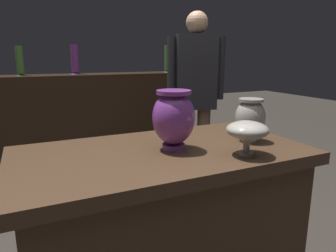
{
  "coord_description": "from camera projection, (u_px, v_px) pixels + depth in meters",
  "views": [
    {
      "loc": [
        -0.49,
        -1.11,
        1.18
      ],
      "look_at": [
        0.02,
        -0.01,
        0.9
      ],
      "focal_mm": 32.63,
      "sensor_mm": 36.0,
      "label": 1
    }
  ],
  "objects": [
    {
      "name": "display_plinth",
      "position": [
        163.0,
        235.0,
        1.36
      ],
      "size": [
        1.2,
        0.64,
        0.8
      ],
      "color": "#422D1E",
      "rests_on": "ground_plane"
    },
    {
      "name": "vase_tall_behind",
      "position": [
        247.0,
        131.0,
        1.17
      ],
      "size": [
        0.16,
        0.16,
        0.14
      ],
      "color": "gray",
      "rests_on": "display_plinth"
    },
    {
      "name": "vase_left_accent",
      "position": [
        250.0,
        118.0,
        1.37
      ],
      "size": [
        0.14,
        0.14,
        0.19
      ],
      "color": "gray",
      "rests_on": "display_plinth"
    },
    {
      "name": "shelf_vase_center",
      "position": [
        75.0,
        60.0,
        3.18
      ],
      "size": [
        0.11,
        0.11,
        0.3
      ],
      "color": "#7A388E",
      "rests_on": "back_display_shelf"
    },
    {
      "name": "vase_centerpiece",
      "position": [
        174.0,
        118.0,
        1.24
      ],
      "size": [
        0.18,
        0.18,
        0.25
      ],
      "color": "#7A388E",
      "rests_on": "display_plinth"
    },
    {
      "name": "back_display_shelf",
      "position": [
        80.0,
        121.0,
        3.28
      ],
      "size": [
        2.6,
        0.4,
        0.99
      ],
      "color": "black",
      "rests_on": "ground_plane"
    },
    {
      "name": "shelf_vase_left",
      "position": [
        20.0,
        62.0,
        2.92
      ],
      "size": [
        0.09,
        0.09,
        0.28
      ],
      "color": "#477A38",
      "rests_on": "back_display_shelf"
    },
    {
      "name": "shelf_vase_far_right",
      "position": [
        168.0,
        59.0,
        3.56
      ],
      "size": [
        0.1,
        0.1,
        0.31
      ],
      "color": "#477A38",
      "rests_on": "back_display_shelf"
    },
    {
      "name": "visitor_near_right",
      "position": [
        196.0,
        92.0,
        2.52
      ],
      "size": [
        0.45,
        0.27,
        1.52
      ],
      "rotation": [
        0.0,
        0.0,
        2.81
      ],
      "color": "brown",
      "rests_on": "ground_plane"
    }
  ]
}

